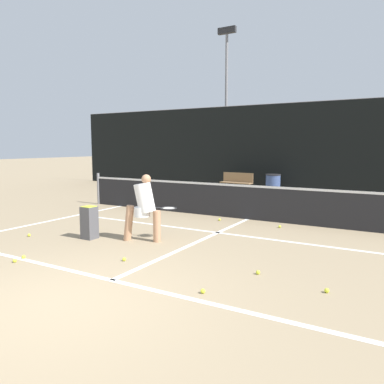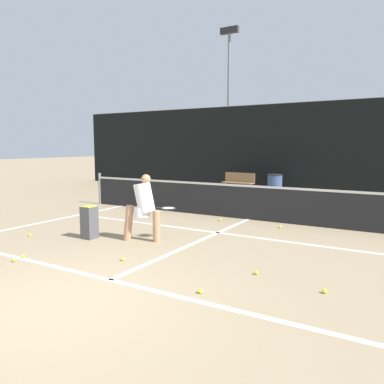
# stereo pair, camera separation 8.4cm
# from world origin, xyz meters

# --- Properties ---
(ground_plane) EXTENTS (100.00, 100.00, 0.00)m
(ground_plane) POSITION_xyz_m (0.00, 0.00, 0.00)
(ground_plane) COLOR #937F60
(court_baseline_near) EXTENTS (11.00, 0.10, 0.01)m
(court_baseline_near) POSITION_xyz_m (0.00, 0.95, 0.00)
(court_baseline_near) COLOR white
(court_baseline_near) RESTS_ON ground
(court_service_line) EXTENTS (8.25, 0.10, 0.01)m
(court_service_line) POSITION_xyz_m (0.00, 4.54, 0.00)
(court_service_line) COLOR white
(court_service_line) RESTS_ON ground
(court_center_mark) EXTENTS (0.10, 5.43, 0.01)m
(court_center_mark) POSITION_xyz_m (0.00, 3.67, 0.00)
(court_center_mark) COLOR white
(court_center_mark) RESTS_ON ground
(court_sideline_left) EXTENTS (0.10, 6.43, 0.01)m
(court_sideline_left) POSITION_xyz_m (-4.51, 3.67, 0.00)
(court_sideline_left) COLOR white
(court_sideline_left) RESTS_ON ground
(net) EXTENTS (11.09, 0.09, 1.07)m
(net) POSITION_xyz_m (0.00, 6.39, 0.51)
(net) COLOR slate
(net) RESTS_ON ground
(fence_back) EXTENTS (24.00, 0.06, 3.80)m
(fence_back) POSITION_xyz_m (0.00, 12.65, 1.89)
(fence_back) COLOR black
(fence_back) RESTS_ON ground
(player_practicing) EXTENTS (1.04, 0.84, 1.42)m
(player_practicing) POSITION_xyz_m (-1.00, 3.08, 0.75)
(player_practicing) COLOR tan
(player_practicing) RESTS_ON ground
(tennis_ball_scattered_0) EXTENTS (0.07, 0.07, 0.07)m
(tennis_ball_scattered_0) POSITION_xyz_m (-3.46, 2.11, 0.03)
(tennis_ball_scattered_0) COLOR #D1E033
(tennis_ball_scattered_0) RESTS_ON ground
(tennis_ball_scattered_1) EXTENTS (0.07, 0.07, 0.07)m
(tennis_ball_scattered_1) POSITION_xyz_m (2.87, 2.07, 0.03)
(tennis_ball_scattered_1) COLOR #D1E033
(tennis_ball_scattered_1) RESTS_ON ground
(tennis_ball_scattered_2) EXTENTS (0.07, 0.07, 0.07)m
(tennis_ball_scattered_2) POSITION_xyz_m (-2.05, 0.78, 0.03)
(tennis_ball_scattered_2) COLOR #D1E033
(tennis_ball_scattered_2) RESTS_ON ground
(tennis_ball_scattered_3) EXTENTS (0.07, 0.07, 0.07)m
(tennis_ball_scattered_3) POSITION_xyz_m (-0.57, 5.82, 0.03)
(tennis_ball_scattered_3) COLOR #D1E033
(tennis_ball_scattered_3) RESTS_ON ground
(tennis_ball_scattered_4) EXTENTS (0.07, 0.07, 0.07)m
(tennis_ball_scattered_4) POSITION_xyz_m (-2.80, 3.54, 0.03)
(tennis_ball_scattered_4) COLOR #D1E033
(tennis_ball_scattered_4) RESTS_ON ground
(tennis_ball_scattered_5) EXTENTS (0.07, 0.07, 0.07)m
(tennis_ball_scattered_5) POSITION_xyz_m (1.42, 1.20, 0.03)
(tennis_ball_scattered_5) COLOR #D1E033
(tennis_ball_scattered_5) RESTS_ON ground
(tennis_ball_scattered_6) EXTENTS (0.07, 0.07, 0.07)m
(tennis_ball_scattered_6) POSITION_xyz_m (-2.11, 0.99, 0.03)
(tennis_ball_scattered_6) COLOR #D1E033
(tennis_ball_scattered_6) RESTS_ON ground
(tennis_ball_scattered_7) EXTENTS (0.07, 0.07, 0.07)m
(tennis_ball_scattered_7) POSITION_xyz_m (1.80, 2.30, 0.03)
(tennis_ball_scattered_7) COLOR #D1E033
(tennis_ball_scattered_7) RESTS_ON ground
(tennis_ball_scattered_8) EXTENTS (0.07, 0.07, 0.07)m
(tennis_ball_scattered_8) POSITION_xyz_m (1.09, 5.77, 0.03)
(tennis_ball_scattered_8) COLOR #D1E033
(tennis_ball_scattered_8) RESTS_ON ground
(tennis_ball_scattered_9) EXTENTS (0.07, 0.07, 0.07)m
(tennis_ball_scattered_9) POSITION_xyz_m (-0.46, 1.78, 0.03)
(tennis_ball_scattered_9) COLOR #D1E033
(tennis_ball_scattered_9) RESTS_ON ground
(ball_hopper) EXTENTS (0.28, 0.28, 0.71)m
(ball_hopper) POSITION_xyz_m (-2.16, 2.65, 0.37)
(ball_hopper) COLOR #4C4C51
(ball_hopper) RESTS_ON ground
(courtside_bench) EXTENTS (1.45, 0.50, 0.86)m
(courtside_bench) POSITION_xyz_m (-2.58, 11.64, 0.46)
(courtside_bench) COLOR olive
(courtside_bench) RESTS_ON ground
(trash_bin) EXTENTS (0.62, 0.62, 0.85)m
(trash_bin) POSITION_xyz_m (-1.06, 11.86, 0.43)
(trash_bin) COLOR #384C7F
(trash_bin) RESTS_ON ground
(floodlight_mast) EXTENTS (1.10, 0.24, 8.84)m
(floodlight_mast) POSITION_xyz_m (-5.86, 17.53, 5.59)
(floodlight_mast) COLOR slate
(floodlight_mast) RESTS_ON ground
(building_far) EXTENTS (36.00, 2.40, 5.10)m
(building_far) POSITION_xyz_m (0.00, 30.58, 2.55)
(building_far) COLOR beige
(building_far) RESTS_ON ground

